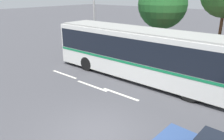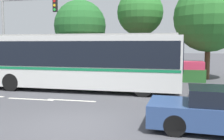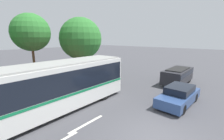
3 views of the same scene
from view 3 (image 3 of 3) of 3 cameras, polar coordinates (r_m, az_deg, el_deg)
ground_plane at (r=8.35m, az=15.47°, el=-22.97°), size 140.00×140.00×0.00m
city_bus at (r=10.12m, az=-23.44°, el=-5.76°), size 11.90×2.51×3.19m
sedan_foreground at (r=12.16m, az=23.73°, el=-8.74°), size 4.42×1.96×1.34m
suv_left_lane at (r=17.32m, az=23.37°, el=-1.65°), size 4.66×1.95×1.63m
flowering_hedge at (r=16.13m, az=-22.11°, el=-3.42°), size 9.61×1.56×1.43m
street_tree_centre at (r=18.16m, az=-28.09°, el=12.27°), size 3.85×3.85×7.20m
street_tree_right at (r=19.66m, az=-11.66°, el=11.40°), size 5.17×5.17×7.22m
lane_stripe_mid at (r=9.15m, az=-9.49°, el=-19.28°), size 2.40×0.16×0.01m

